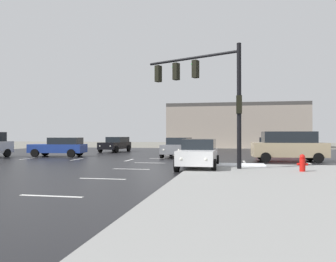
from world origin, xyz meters
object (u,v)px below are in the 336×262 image
at_px(fire_hydrant, 302,163).
at_px(sedan_white, 199,153).
at_px(sedan_blue, 60,147).
at_px(sedan_black, 116,144).
at_px(traffic_signal_mast, 207,85).
at_px(sedan_red, 279,146).
at_px(suv_tan, 289,146).
at_px(sedan_grey, 178,147).

xyz_separation_m(fire_hydrant, sedan_white, (-4.95, 1.52, 0.32)).
relative_size(fire_hydrant, sedan_blue, 0.17).
height_order(sedan_black, sedan_white, same).
height_order(traffic_signal_mast, sedan_black, traffic_signal_mast).
height_order(fire_hydrant, sedan_black, sedan_black).
bearing_deg(fire_hydrant, sedan_white, 162.89).
bearing_deg(sedan_black, traffic_signal_mast, 39.78).
distance_m(sedan_blue, sedan_red, 19.07).
height_order(sedan_white, suv_tan, suv_tan).
xyz_separation_m(traffic_signal_mast, fire_hydrant, (4.50, -1.49, -3.94)).
height_order(traffic_signal_mast, fire_hydrant, traffic_signal_mast).
relative_size(sedan_blue, sedan_grey, 1.01).
xyz_separation_m(sedan_red, suv_tan, (-0.38, -7.55, 0.24)).
distance_m(sedan_white, sedan_grey, 9.50).
distance_m(traffic_signal_mast, sedan_black, 19.85).
distance_m(fire_hydrant, sedan_grey, 13.07).
distance_m(sedan_black, sedan_red, 16.53).
xyz_separation_m(traffic_signal_mast, sedan_white, (-0.44, 0.03, -3.62)).
bearing_deg(sedan_white, sedan_grey, -164.11).
distance_m(sedan_blue, sedan_grey, 9.85).
xyz_separation_m(sedan_white, sedan_grey, (-2.60, 9.14, 0.00)).
bearing_deg(sedan_grey, sedan_white, 18.92).
xyz_separation_m(sedan_white, suv_tan, (5.49, 5.93, 0.24)).
xyz_separation_m(sedan_red, sedan_grey, (-8.47, -4.33, 0.00)).
relative_size(fire_hydrant, sedan_red, 0.17).
bearing_deg(sedan_grey, sedan_black, -128.81).
relative_size(sedan_black, sedan_red, 1.01).
distance_m(sedan_blue, suv_tan, 17.97).
xyz_separation_m(sedan_grey, suv_tan, (8.08, -3.21, 0.24)).
bearing_deg(sedan_white, traffic_signal_mast, 85.74).
height_order(sedan_white, sedan_grey, same).
relative_size(sedan_blue, suv_tan, 0.95).
relative_size(fire_hydrant, suv_tan, 0.16).
distance_m(sedan_red, sedan_white, 14.70).
relative_size(traffic_signal_mast, sedan_blue, 1.35).
bearing_deg(sedan_black, fire_hydrant, 46.90).
distance_m(fire_hydrant, sedan_white, 5.19).
height_order(sedan_red, suv_tan, suv_tan).
bearing_deg(sedan_blue, fire_hydrant, 146.56).
relative_size(sedan_red, sedan_white, 1.02).
relative_size(traffic_signal_mast, sedan_grey, 1.36).
bearing_deg(suv_tan, fire_hydrant, -96.85).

